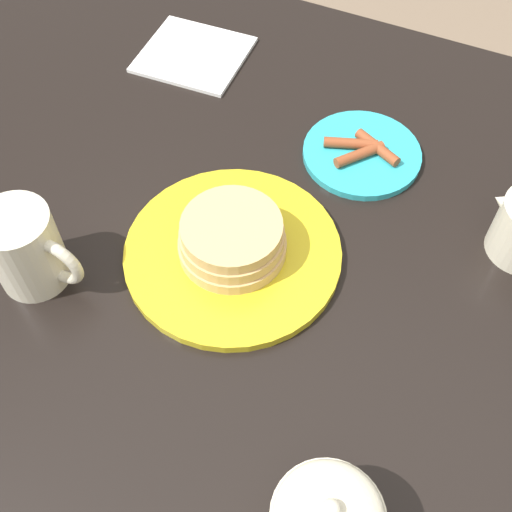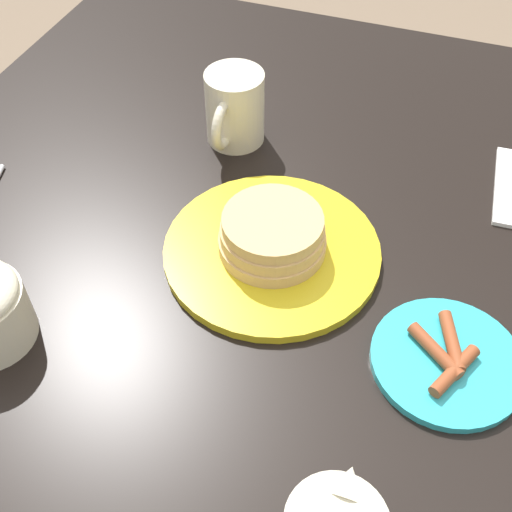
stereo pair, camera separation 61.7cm
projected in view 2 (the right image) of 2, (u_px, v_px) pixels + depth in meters
ground_plane at (261, 493)px, 1.33m from camera, size 8.00×8.00×0.00m
dining_table at (263, 310)px, 0.86m from camera, size 1.17×1.06×0.74m
pancake_plate at (272, 242)px, 0.76m from camera, size 0.26×0.26×0.06m
side_plate_bacon at (447, 360)px, 0.66m from camera, size 0.16×0.16×0.02m
coffee_mug at (234, 108)px, 0.88m from camera, size 0.12×0.08×0.10m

